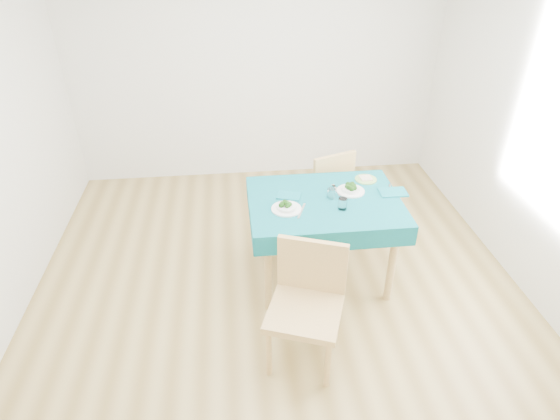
{
  "coord_description": "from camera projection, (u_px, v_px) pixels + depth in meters",
  "views": [
    {
      "loc": [
        -0.32,
        -2.8,
        2.62
      ],
      "look_at": [
        0.0,
        0.0,
        0.85
      ],
      "focal_mm": 30.0,
      "sensor_mm": 36.0,
      "label": 1
    }
  ],
  "objects": [
    {
      "name": "room_shell",
      "position": [
        280.0,
        146.0,
        3.06
      ],
      "size": [
        4.02,
        4.52,
        2.73
      ],
      "color": "olive",
      "rests_on": "ground"
    },
    {
      "name": "table",
      "position": [
        323.0,
        240.0,
        3.82
      ],
      "size": [
        1.17,
        0.89,
        0.76
      ],
      "primitive_type": "cube",
      "color": "#095A65",
      "rests_on": "ground"
    },
    {
      "name": "chair_near",
      "position": [
        305.0,
        293.0,
        2.97
      ],
      "size": [
        0.62,
        0.64,
        1.17
      ],
      "primitive_type": "cube",
      "rotation": [
        0.0,
        0.0,
        -0.36
      ],
      "color": "tan",
      "rests_on": "ground"
    },
    {
      "name": "chair_far",
      "position": [
        322.0,
        179.0,
        4.41
      ],
      "size": [
        0.55,
        0.57,
        1.04
      ],
      "primitive_type": "cube",
      "rotation": [
        0.0,
        0.0,
        3.49
      ],
      "color": "tan",
      "rests_on": "ground"
    },
    {
      "name": "bowl_near",
      "position": [
        286.0,
        206.0,
        3.48
      ],
      "size": [
        0.23,
        0.23,
        0.07
      ],
      "primitive_type": null,
      "color": "white",
      "rests_on": "table"
    },
    {
      "name": "bowl_far",
      "position": [
        351.0,
        188.0,
        3.71
      ],
      "size": [
        0.22,
        0.22,
        0.07
      ],
      "primitive_type": null,
      "color": "white",
      "rests_on": "table"
    },
    {
      "name": "fork_near",
      "position": [
        279.0,
        209.0,
        3.5
      ],
      "size": [
        0.06,
        0.17,
        0.0
      ],
      "primitive_type": "cube",
      "rotation": [
        0.0,
        0.0,
        -0.2
      ],
      "color": "silver",
      "rests_on": "table"
    },
    {
      "name": "knife_near",
      "position": [
        302.0,
        211.0,
        3.48
      ],
      "size": [
        0.1,
        0.21,
        0.0
      ],
      "primitive_type": "cube",
      "rotation": [
        0.0,
        0.0,
        -0.38
      ],
      "color": "silver",
      "rests_on": "table"
    },
    {
      "name": "fork_far",
      "position": [
        337.0,
        191.0,
        3.74
      ],
      "size": [
        0.04,
        0.18,
        0.0
      ],
      "primitive_type": "cube",
      "rotation": [
        0.0,
        0.0,
        0.11
      ],
      "color": "silver",
      "rests_on": "table"
    },
    {
      "name": "knife_far",
      "position": [
        389.0,
        190.0,
        3.75
      ],
      "size": [
        0.09,
        0.19,
        0.0
      ],
      "primitive_type": "cube",
      "rotation": [
        0.0,
        0.0,
        -0.36
      ],
      "color": "silver",
      "rests_on": "table"
    },
    {
      "name": "napkin_near",
      "position": [
        289.0,
        196.0,
        3.66
      ],
      "size": [
        0.21,
        0.18,
        0.01
      ],
      "primitive_type": "cube",
      "rotation": [
        0.0,
        0.0,
        -0.31
      ],
      "color": "#0D6570",
      "rests_on": "table"
    },
    {
      "name": "napkin_far",
      "position": [
        393.0,
        192.0,
        3.71
      ],
      "size": [
        0.22,
        0.15,
        0.01
      ],
      "primitive_type": "cube",
      "rotation": [
        0.0,
        0.0,
        -0.01
      ],
      "color": "#0D6570",
      "rests_on": "table"
    },
    {
      "name": "tumbler_center",
      "position": [
        331.0,
        193.0,
        3.62
      ],
      "size": [
        0.06,
        0.06,
        0.08
      ],
      "primitive_type": "cylinder",
      "color": "white",
      "rests_on": "table"
    },
    {
      "name": "tumbler_side",
      "position": [
        343.0,
        204.0,
        3.49
      ],
      "size": [
        0.07,
        0.07,
        0.09
      ],
      "primitive_type": "cylinder",
      "color": "white",
      "rests_on": "table"
    },
    {
      "name": "side_plate",
      "position": [
        366.0,
        179.0,
        3.9
      ],
      "size": [
        0.18,
        0.18,
        0.01
      ],
      "primitive_type": "cylinder",
      "color": "#8EC15E",
      "rests_on": "table"
    },
    {
      "name": "bread_slice",
      "position": [
        366.0,
        178.0,
        3.89
      ],
      "size": [
        0.1,
        0.1,
        0.01
      ],
      "primitive_type": "cube",
      "rotation": [
        0.0,
        0.0,
        0.08
      ],
      "color": "beige",
      "rests_on": "side_plate"
    }
  ]
}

